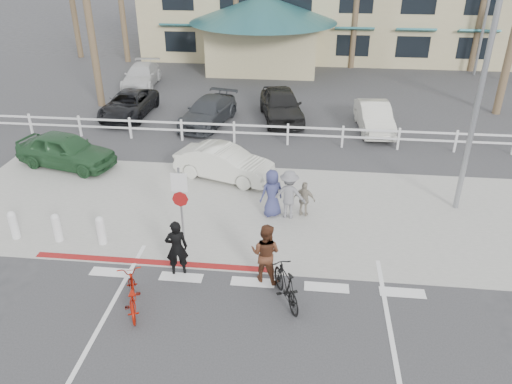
# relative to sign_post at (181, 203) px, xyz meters

# --- Properties ---
(ground) EXTENTS (140.00, 140.00, 0.00)m
(ground) POSITION_rel_sign_post_xyz_m (2.30, -2.20, -1.45)
(ground) COLOR #333335
(bike_path) EXTENTS (12.00, 16.00, 0.01)m
(bike_path) POSITION_rel_sign_post_xyz_m (2.30, -4.20, -1.45)
(bike_path) COLOR #333335
(bike_path) RESTS_ON ground
(sidewalk_plaza) EXTENTS (22.00, 7.00, 0.01)m
(sidewalk_plaza) POSITION_rel_sign_post_xyz_m (2.30, 2.30, -1.44)
(sidewalk_plaza) COLOR gray
(sidewalk_plaza) RESTS_ON ground
(cross_street) EXTENTS (40.00, 5.00, 0.01)m
(cross_street) POSITION_rel_sign_post_xyz_m (2.30, 6.30, -1.45)
(cross_street) COLOR #333335
(cross_street) RESTS_ON ground
(parking_lot) EXTENTS (50.00, 16.00, 0.01)m
(parking_lot) POSITION_rel_sign_post_xyz_m (2.30, 15.80, -1.45)
(parking_lot) COLOR #333335
(parking_lot) RESTS_ON ground
(curb_red) EXTENTS (7.00, 0.25, 0.02)m
(curb_red) POSITION_rel_sign_post_xyz_m (-0.70, -1.00, -1.44)
(curb_red) COLOR maroon
(curb_red) RESTS_ON ground
(rail_fence) EXTENTS (29.40, 0.16, 1.00)m
(rail_fence) POSITION_rel_sign_post_xyz_m (2.80, 8.30, -0.95)
(rail_fence) COLOR silver
(rail_fence) RESTS_ON ground
(sign_post) EXTENTS (0.50, 0.10, 2.90)m
(sign_post) POSITION_rel_sign_post_xyz_m (0.00, 0.00, 0.00)
(sign_post) COLOR gray
(sign_post) RESTS_ON ground
(bollard_0) EXTENTS (0.26, 0.26, 0.95)m
(bollard_0) POSITION_rel_sign_post_xyz_m (-2.50, -0.20, -0.97)
(bollard_0) COLOR silver
(bollard_0) RESTS_ON ground
(bollard_1) EXTENTS (0.26, 0.26, 0.95)m
(bollard_1) POSITION_rel_sign_post_xyz_m (-3.90, -0.20, -0.97)
(bollard_1) COLOR silver
(bollard_1) RESTS_ON ground
(bollard_2) EXTENTS (0.26, 0.26, 0.95)m
(bollard_2) POSITION_rel_sign_post_xyz_m (-5.30, -0.20, -0.97)
(bollard_2) COLOR silver
(bollard_2) RESTS_ON ground
(streetlight_0) EXTENTS (0.60, 2.00, 9.00)m
(streetlight_0) POSITION_rel_sign_post_xyz_m (8.80, 3.30, 3.05)
(streetlight_0) COLOR gray
(streetlight_0) RESTS_ON ground
(bike_red) EXTENTS (1.18, 1.84, 0.91)m
(bike_red) POSITION_rel_sign_post_xyz_m (-0.61, -2.96, -0.99)
(bike_red) COLOR #951104
(bike_red) RESTS_ON ground
(rider_red) EXTENTS (0.70, 0.56, 1.68)m
(rider_red) POSITION_rel_sign_post_xyz_m (0.18, -1.39, -0.61)
(rider_red) COLOR black
(rider_red) RESTS_ON ground
(bike_black) EXTENTS (1.15, 1.79, 1.04)m
(bike_black) POSITION_rel_sign_post_xyz_m (3.23, -2.26, -0.93)
(bike_black) COLOR black
(bike_black) RESTS_ON ground
(rider_black) EXTENTS (0.99, 0.86, 1.74)m
(rider_black) POSITION_rel_sign_post_xyz_m (2.62, -1.41, -0.58)
(rider_black) COLOR #542D1B
(rider_black) RESTS_ON ground
(pedestrian_a) EXTENTS (1.15, 0.72, 1.69)m
(pedestrian_a) POSITION_rel_sign_post_xyz_m (3.07, 2.02, -0.60)
(pedestrian_a) COLOR slate
(pedestrian_a) RESTS_ON ground
(pedestrian_child) EXTENTS (0.79, 0.48, 1.25)m
(pedestrian_child) POSITION_rel_sign_post_xyz_m (3.58, 2.16, -0.82)
(pedestrian_child) COLOR gray
(pedestrian_child) RESTS_ON ground
(pedestrian_b) EXTENTS (0.96, 0.86, 1.66)m
(pedestrian_b) POSITION_rel_sign_post_xyz_m (2.51, 2.09, -0.62)
(pedestrian_b) COLOR navy
(pedestrian_b) RESTS_ON ground
(car_white_sedan) EXTENTS (4.08, 2.47, 1.27)m
(car_white_sedan) POSITION_rel_sign_post_xyz_m (0.47, 4.71, -0.82)
(car_white_sedan) COLOR silver
(car_white_sedan) RESTS_ON ground
(car_red_compact) EXTENTS (4.36, 2.58, 1.39)m
(car_red_compact) POSITION_rel_sign_post_xyz_m (-6.05, 5.10, -0.75)
(car_red_compact) COLOR #244E2B
(car_red_compact) RESTS_ON ground
(lot_car_0) EXTENTS (2.15, 4.47, 1.23)m
(lot_car_0) POSITION_rel_sign_post_xyz_m (-5.60, 11.29, -0.84)
(lot_car_0) COLOR black
(lot_car_0) RESTS_ON ground
(lot_car_1) EXTENTS (2.68, 4.60, 1.25)m
(lot_car_1) POSITION_rel_sign_post_xyz_m (-1.34, 10.62, -0.82)
(lot_car_1) COLOR #303438
(lot_car_1) RESTS_ON ground
(lot_car_2) EXTENTS (2.77, 4.84, 1.55)m
(lot_car_2) POSITION_rel_sign_post_xyz_m (2.18, 11.64, -0.67)
(lot_car_2) COLOR black
(lot_car_2) RESTS_ON ground
(lot_car_3) EXTENTS (1.70, 4.10, 1.32)m
(lot_car_3) POSITION_rel_sign_post_xyz_m (6.66, 10.59, -0.79)
(lot_car_3) COLOR silver
(lot_car_3) RESTS_ON ground
(lot_car_4) EXTENTS (2.22, 4.59, 1.29)m
(lot_car_4) POSITION_rel_sign_post_xyz_m (-6.68, 16.70, -0.81)
(lot_car_4) COLOR silver
(lot_car_4) RESTS_ON ground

